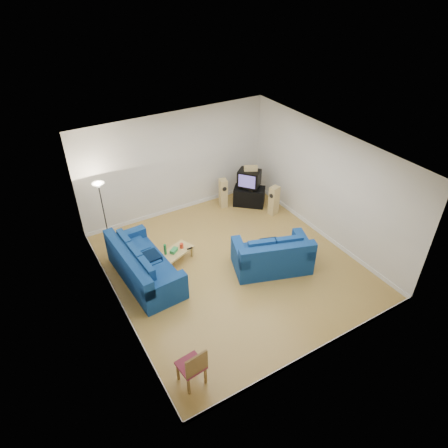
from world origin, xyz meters
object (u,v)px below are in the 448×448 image
sofa_three_seat (143,268)px  tv_stand (249,196)px  sofa_loveseat (272,257)px  television (249,178)px  coffee_table (176,253)px

sofa_three_seat → tv_stand: (4.29, 1.66, -0.06)m
sofa_three_seat → sofa_loveseat: size_ratio=1.17×
tv_stand → television: (-0.00, 0.04, 0.65)m
tv_stand → television: television is taller
sofa_loveseat → television: bearing=86.3°
coffee_table → television: 3.67m
television → tv_stand: bearing=-33.5°
sofa_loveseat → coffee_table: bearing=162.1°
tv_stand → sofa_three_seat: bearing=-117.5°
sofa_three_seat → television: size_ratio=3.08×
coffee_table → television: (3.29, 1.49, 0.65)m
sofa_three_seat → television: (4.29, 1.70, 0.59)m
sofa_three_seat → coffee_table: bearing=98.3°
sofa_three_seat → tv_stand: size_ratio=2.62×
coffee_table → tv_stand: 3.60m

